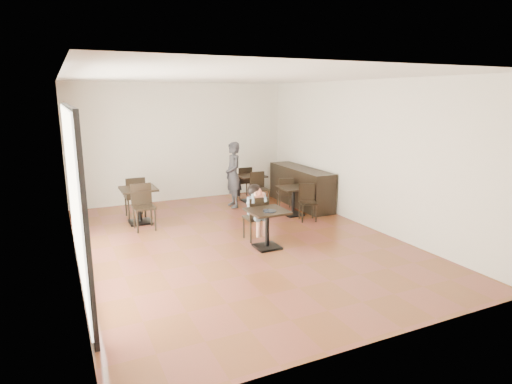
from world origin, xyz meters
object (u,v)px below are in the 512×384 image
child (255,212)px  adult_patron (233,175)px  cafe_table_back (251,188)px  cafe_table_mid (293,201)px  child_chair (255,218)px  cafe_table_left (139,206)px  chair_mid_b (308,203)px  chair_back_b (260,190)px  chair_left_a (135,197)px  chair_back_a (243,182)px  child_table (267,229)px  chair_mid_a (285,193)px  chair_left_b (144,208)px

child → adult_patron: adult_patron is taller
cafe_table_back → cafe_table_mid: bearing=-77.8°
child_chair → adult_patron: size_ratio=0.53×
cafe_table_left → cafe_table_back: 3.24m
cafe_table_left → cafe_table_back: bearing=13.3°
chair_mid_b → chair_back_b: (-0.44, 1.67, 0.03)m
cafe_table_mid → chair_back_b: 1.18m
adult_patron → chair_left_a: 2.53m
chair_back_a → chair_back_b: bearing=92.4°
child_chair → chair_mid_b: bearing=-157.8°
cafe_table_mid → chair_back_a: (-0.36, 2.22, 0.10)m
child_table → chair_mid_a: 2.89m
chair_mid_b → chair_left_a: 4.12m
child_table → chair_left_a: bearing=120.2°
cafe_table_mid → cafe_table_left: cafe_table_left is taller
adult_patron → chair_back_b: 0.81m
adult_patron → chair_back_a: 1.14m
chair_left_b → chair_back_b: chair_left_b is taller
cafe_table_back → chair_back_a: size_ratio=0.83×
child_table → child_chair: 0.56m
adult_patron → chair_mid_a: bearing=55.4°
cafe_table_back → cafe_table_left: bearing=-166.7°
cafe_table_left → chair_mid_b: 3.88m
child_chair → cafe_table_left: (-1.90, 2.17, -0.04)m
child_chair → chair_back_a: child_chair is taller
chair_mid_b → chair_back_a: size_ratio=0.94×
cafe_table_mid → chair_left_b: 3.54m
child_table → chair_left_a: 3.78m
chair_mid_b → child_chair: bearing=-139.1°
chair_left_a → chair_mid_b: bearing=149.7°
chair_back_b → cafe_table_left: bearing=-174.0°
chair_left_b → chair_back_a: 3.65m
child → child_table: bearing=-90.0°
cafe_table_left → chair_back_b: size_ratio=0.92×
cafe_table_left → chair_mid_a: 3.61m
cafe_table_back → chair_left_b: (-3.15, -1.29, 0.12)m
chair_mid_b → cafe_table_left: bearing=176.4°
child_table → cafe_table_back: 3.68m
adult_patron → chair_left_b: (-2.50, -0.99, -0.36)m
child → chair_mid_a: (1.69, 1.79, -0.15)m
child → adult_patron: 2.69m
chair_back_a → chair_left_a: bearing=15.7°
child_table → cafe_table_back: size_ratio=1.01×
chair_left_a → chair_back_b: size_ratio=1.11×
child → chair_back_a: bearing=70.1°
child_chair → child_table: bearing=90.0°
cafe_table_left → child_table: bearing=-55.0°
chair_mid_b → chair_back_b: 1.73m
child → adult_patron: size_ratio=0.67×
chair_mid_b → chair_back_a: (-0.44, 2.77, 0.03)m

